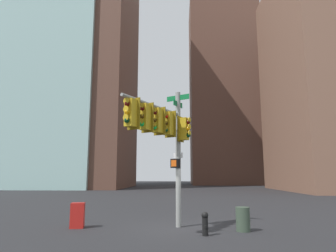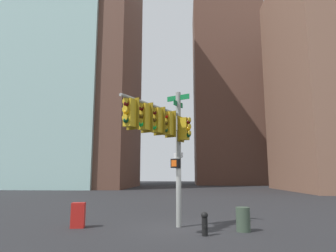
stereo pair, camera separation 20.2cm
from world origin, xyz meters
name	(u,v)px [view 2 (the right image)]	position (x,y,z in m)	size (l,w,h in m)	color
ground_plane	(180,228)	(0.00, 0.00, 0.00)	(200.00, 200.00, 0.00)	#262628
signal_pole_assembly	(164,131)	(0.92, -0.59, 4.05)	(3.97, 2.55, 6.03)	gray
fire_hydrant	(205,223)	(1.64, 0.98, 0.47)	(0.34, 0.26, 0.87)	black
litter_bin	(243,219)	(0.69, 2.57, 0.47)	(0.56, 0.56, 0.95)	#384738
newspaper_box	(78,215)	(0.24, -4.36, 0.53)	(0.44, 0.56, 1.05)	red
building_brick_nearside	(82,52)	(-41.41, -20.08, 26.27)	(19.72, 20.84, 52.55)	brown
building_glass_tower	(66,53)	(-45.72, -25.16, 27.89)	(29.65, 22.43, 55.78)	#9EC6C1
building_brick_farside	(227,91)	(-61.07, 10.64, 23.30)	(16.21, 16.36, 46.60)	brown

